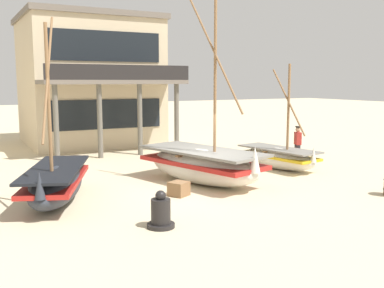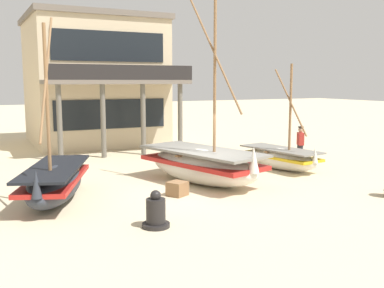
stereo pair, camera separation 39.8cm
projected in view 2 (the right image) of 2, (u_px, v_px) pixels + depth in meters
ground_plane at (205, 189)px, 15.05m from camera, size 120.00×120.00×0.00m
fishing_boat_near_left at (281, 157)px, 18.32m from camera, size 1.86×3.78×4.29m
fishing_boat_centre_large at (202, 164)px, 15.77m from camera, size 3.19×5.22×6.46m
fishing_boat_far_right at (55, 182)px, 13.42m from camera, size 2.92×4.56×5.48m
fisherman_by_hull at (300, 146)px, 19.15m from camera, size 0.34×0.42×1.68m
capstan_winch at (156, 213)px, 11.05m from camera, size 0.69×0.69×0.94m
cargo_crate at (177, 189)px, 14.11m from camera, size 0.73×0.73×0.45m
harbor_building_main at (94, 81)px, 25.93m from camera, size 7.29×9.44×7.22m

